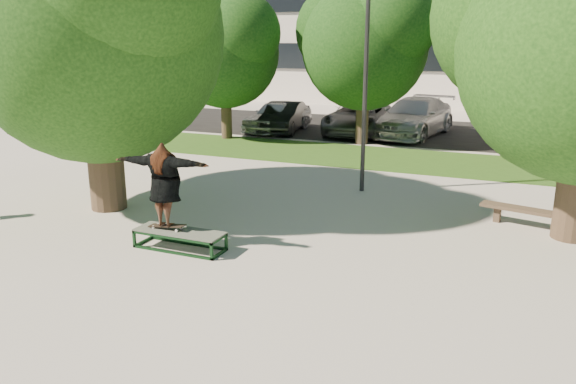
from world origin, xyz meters
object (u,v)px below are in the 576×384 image
at_px(car_dark, 284,117).
at_px(car_silver_b, 414,117).
at_px(car_silver_a, 278,116).
at_px(car_grey, 358,117).
at_px(lamppost, 366,72).
at_px(bench, 546,215).
at_px(tree_left, 93,18).
at_px(grind_box, 180,240).

distance_m(car_dark, car_silver_b, 5.65).
bearing_deg(car_silver_a, car_grey, 20.54).
xyz_separation_m(lamppost, bench, (4.51, -1.67, -2.80)).
height_order(tree_left, bench, tree_left).
relative_size(tree_left, car_silver_b, 1.30).
bearing_deg(car_grey, lamppost, -76.91).
xyz_separation_m(grind_box, car_dark, (-3.95, 14.18, 0.47)).
xyz_separation_m(lamppost, car_silver_b, (-0.50, 9.78, -2.36)).
xyz_separation_m(lamppost, car_grey, (-2.84, 9.40, -2.44)).
bearing_deg(car_grey, car_silver_b, 5.36).
bearing_deg(car_silver_a, grind_box, -67.49).
bearing_deg(lamppost, grind_box, -109.85).
bearing_deg(grind_box, lamppost, 70.15).
distance_m(bench, car_silver_a, 14.84).
xyz_separation_m(tree_left, car_dark, (-0.71, 12.41, -3.76)).
distance_m(tree_left, grind_box, 5.62).
bearing_deg(car_grey, bench, -60.13).
bearing_deg(lamppost, car_silver_b, 92.93).
bearing_deg(lamppost, tree_left, -143.58).
height_order(bench, car_dark, car_dark).
relative_size(tree_left, car_silver_a, 1.71).
height_order(lamppost, car_silver_b, lamppost).
distance_m(lamppost, car_dark, 10.70).
distance_m(grind_box, car_dark, 14.73).
xyz_separation_m(tree_left, lamppost, (5.29, 3.91, -1.27)).
bearing_deg(grind_box, bench, 31.44).
distance_m(tree_left, car_silver_a, 12.99).
bearing_deg(grind_box, tree_left, 151.28).
height_order(lamppost, bench, lamppost).
height_order(lamppost, car_silver_a, lamppost).
relative_size(lamppost, car_silver_b, 1.12).
height_order(tree_left, car_silver_a, tree_left).
distance_m(bench, car_dark, 14.63).
relative_size(lamppost, car_dark, 1.53).
xyz_separation_m(tree_left, grind_box, (3.24, -1.78, -4.23)).
distance_m(bench, car_grey, 13.30).
height_order(grind_box, car_silver_a, car_silver_a).
xyz_separation_m(tree_left, car_grey, (2.45, 13.31, -3.71)).
bearing_deg(car_silver_b, grind_box, -86.50).
bearing_deg(bench, car_silver_b, 127.02).
xyz_separation_m(grind_box, car_silver_a, (-4.24, 14.18, 0.52)).
relative_size(car_silver_a, car_silver_b, 0.76).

